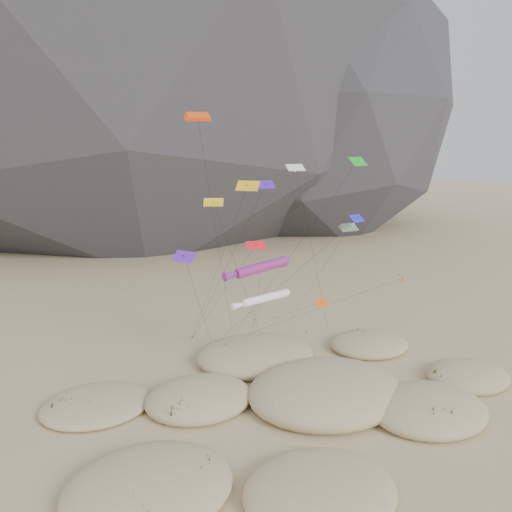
% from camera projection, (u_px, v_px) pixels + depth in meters
% --- Properties ---
extents(ground, '(500.00, 500.00, 0.00)m').
position_uv_depth(ground, '(321.00, 421.00, 48.85)').
color(ground, '#CCB789').
rests_on(ground, ground).
extents(dunes, '(50.43, 36.32, 4.30)m').
position_uv_depth(dunes, '(296.00, 398.00, 51.85)').
color(dunes, '#CCB789').
rests_on(dunes, ground).
extents(dune_grass, '(42.55, 29.13, 1.57)m').
position_uv_depth(dune_grass, '(289.00, 399.00, 51.42)').
color(dune_grass, black).
rests_on(dune_grass, ground).
extents(kite_stakes, '(21.10, 7.09, 0.30)m').
position_uv_depth(kite_stakes, '(249.00, 334.00, 70.55)').
color(kite_stakes, '#3F2D1E').
rests_on(kite_stakes, ground).
extents(rainbow_tube_kite, '(8.96, 14.03, 13.83)m').
position_uv_depth(rainbow_tube_kite, '(259.00, 268.00, 56.03)').
color(rainbow_tube_kite, '#FF1A25').
rests_on(rainbow_tube_kite, ground).
extents(white_tube_kite, '(7.45, 9.69, 10.05)m').
position_uv_depth(white_tube_kite, '(263.00, 299.00, 56.64)').
color(white_tube_kite, white).
rests_on(white_tube_kite, ground).
extents(orange_parafoil, '(9.26, 13.03, 29.79)m').
position_uv_depth(orange_parafoil, '(198.00, 120.00, 52.26)').
color(orange_parafoil, '#DD3E0B').
rests_on(orange_parafoil, ground).
extents(multi_parafoil, '(3.02, 18.48, 17.60)m').
position_uv_depth(multi_parafoil, '(348.00, 229.00, 57.24)').
color(multi_parafoil, '#EF5219').
rests_on(multi_parafoil, ground).
extents(delta_kites, '(27.35, 23.46, 24.86)m').
position_uv_depth(delta_kites, '(286.00, 221.00, 55.19)').
color(delta_kites, '#5B1FB9').
rests_on(delta_kites, ground).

